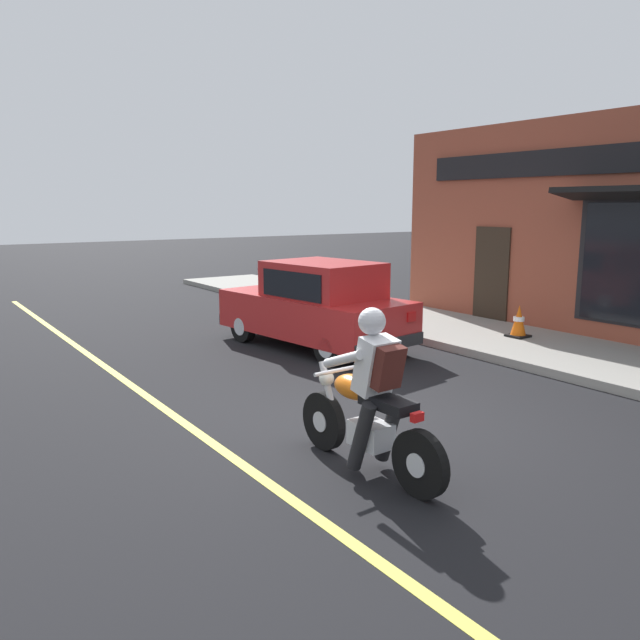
% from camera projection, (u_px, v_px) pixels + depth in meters
% --- Properties ---
extents(ground_plane, '(80.00, 80.00, 0.00)m').
position_uv_depth(ground_plane, '(371.00, 424.00, 7.37)').
color(ground_plane, black).
extents(sidewalk_curb, '(2.60, 22.00, 0.14)m').
position_uv_depth(sidewalk_curb, '(461.00, 331.00, 12.47)').
color(sidewalk_curb, gray).
rests_on(sidewalk_curb, ground).
extents(lane_stripe, '(0.12, 19.80, 0.01)m').
position_uv_depth(lane_stripe, '(137.00, 389.00, 8.77)').
color(lane_stripe, '#D1C64C').
rests_on(lane_stripe, ground).
extents(motorcycle_with_rider, '(0.56, 2.02, 1.62)m').
position_uv_depth(motorcycle_with_rider, '(369.00, 405.00, 5.95)').
color(motorcycle_with_rider, black).
rests_on(motorcycle_with_rider, ground).
extents(car_hatchback, '(2.09, 3.95, 1.57)m').
position_uv_depth(car_hatchback, '(316.00, 306.00, 11.24)').
color(car_hatchback, black).
rests_on(car_hatchback, ground).
extents(traffic_cone, '(0.36, 0.36, 0.60)m').
position_uv_depth(traffic_cone, '(519.00, 321.00, 11.54)').
color(traffic_cone, black).
rests_on(traffic_cone, sidewalk_curb).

